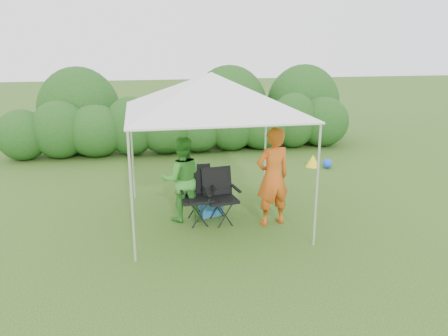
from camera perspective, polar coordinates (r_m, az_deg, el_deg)
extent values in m
plane|color=#3A5E1D|center=(8.23, -0.92, -7.89)|extent=(70.00, 70.00, 0.00)
ellipsoid|color=#214F19|center=(14.05, -24.87, 3.92)|extent=(1.50, 1.28, 1.50)
cylinder|color=#382616|center=(14.17, -24.59, 1.56)|extent=(0.12, 0.12, 0.30)
ellipsoid|color=#214F19|center=(13.82, -20.73, 4.67)|extent=(1.65, 1.40, 1.73)
cylinder|color=#382616|center=(13.97, -20.44, 1.81)|extent=(0.12, 0.12, 0.30)
ellipsoid|color=#214F19|center=(13.70, -16.40, 4.65)|extent=(1.80, 1.53, 1.57)
cylinder|color=#382616|center=(13.83, -16.19, 2.06)|extent=(0.12, 0.12, 0.30)
ellipsoid|color=#214F19|center=(13.62, -12.06, 5.37)|extent=(1.58, 1.34, 1.80)
cylinder|color=#382616|center=(13.78, -11.88, 2.30)|extent=(0.12, 0.12, 0.30)
ellipsoid|color=#214F19|center=(13.66, -7.66, 5.28)|extent=(1.73, 1.47, 1.65)
cylinder|color=#382616|center=(13.80, -7.56, 2.53)|extent=(0.12, 0.12, 0.30)
ellipsoid|color=#214F19|center=(13.77, -3.31, 5.17)|extent=(1.50, 1.28, 1.50)
cylinder|color=#382616|center=(13.90, -3.27, 2.74)|extent=(0.12, 0.12, 0.30)
ellipsoid|color=#214F19|center=(13.93, 0.94, 5.79)|extent=(1.65, 1.40, 1.73)
cylinder|color=#382616|center=(14.08, 0.93, 2.94)|extent=(0.12, 0.12, 0.30)
ellipsoid|color=#214F19|center=(14.20, 5.07, 5.62)|extent=(1.80, 1.53, 1.57)
cylinder|color=#382616|center=(14.33, 5.01, 3.11)|extent=(0.12, 0.12, 0.30)
ellipsoid|color=#214F19|center=(14.50, 9.06, 6.15)|extent=(1.57, 1.34, 1.80)
cylinder|color=#382616|center=(14.65, 8.93, 3.26)|extent=(0.12, 0.12, 0.30)
ellipsoid|color=#214F19|center=(14.91, 12.82, 5.92)|extent=(1.72, 1.47, 1.65)
cylinder|color=#382616|center=(15.03, 12.66, 3.39)|extent=(0.12, 0.12, 0.30)
cylinder|color=silver|center=(6.80, -11.97, -3.97)|extent=(0.04, 0.04, 2.10)
cylinder|color=silver|center=(7.37, 12.05, -2.41)|extent=(0.04, 0.04, 2.10)
cylinder|color=silver|center=(9.68, -11.89, 2.02)|extent=(0.04, 0.04, 2.10)
cylinder|color=silver|center=(10.08, 5.41, 2.85)|extent=(0.04, 0.04, 2.10)
cube|color=white|center=(8.11, -1.63, 7.37)|extent=(3.10, 3.10, 0.03)
pyramid|color=white|center=(8.06, -1.65, 9.93)|extent=(3.10, 3.10, 0.70)
cube|color=black|center=(8.33, -0.36, -4.16)|extent=(0.64, 0.60, 0.05)
cube|color=black|center=(8.45, -0.90, -1.68)|extent=(0.59, 0.24, 0.54)
cube|color=black|center=(8.18, -2.33, -3.10)|extent=(0.12, 0.48, 0.03)
cube|color=black|center=(8.36, 1.55, -2.66)|extent=(0.12, 0.48, 0.03)
cylinder|color=black|center=(8.13, -1.42, -6.43)|extent=(0.03, 0.03, 0.46)
cylinder|color=black|center=(8.28, 1.77, -6.01)|extent=(0.03, 0.03, 0.46)
cylinder|color=black|center=(8.56, -2.42, -5.27)|extent=(0.03, 0.03, 0.46)
cylinder|color=black|center=(8.70, 0.62, -4.89)|extent=(0.03, 0.03, 0.46)
cube|color=black|center=(8.33, -3.47, -4.05)|extent=(0.61, 0.56, 0.06)
cube|color=black|center=(8.46, -3.78, -1.44)|extent=(0.60, 0.18, 0.57)
cube|color=black|center=(8.22, -5.63, -2.85)|extent=(0.07, 0.50, 0.03)
cube|color=black|center=(8.31, -1.39, -2.56)|extent=(0.07, 0.50, 0.03)
cylinder|color=black|center=(8.15, -4.92, -6.35)|extent=(0.03, 0.03, 0.48)
cylinder|color=black|center=(8.22, -1.42, -6.08)|extent=(0.03, 0.03, 0.48)
cylinder|color=black|center=(8.61, -5.37, -5.10)|extent=(0.03, 0.03, 0.48)
cylinder|color=black|center=(8.68, -2.07, -4.86)|extent=(0.03, 0.03, 0.48)
imported|color=#C95116|center=(8.16, 6.38, -1.16)|extent=(0.76, 0.59, 1.87)
imported|color=#3B912F|center=(8.38, -5.52, -1.48)|extent=(0.81, 0.63, 1.65)
cube|color=#2467A7|center=(8.79, -1.90, -4.99)|extent=(0.53, 0.44, 0.37)
cube|color=silver|center=(8.72, -1.91, -3.77)|extent=(0.56, 0.47, 0.03)
cylinder|color=#592D0C|center=(8.65, -1.48, -3.09)|extent=(0.05, 0.05, 0.20)
cone|color=yellow|center=(12.43, 11.53, 0.92)|extent=(0.40, 0.40, 0.33)
sphere|color=blue|center=(12.37, 13.33, 0.58)|extent=(0.27, 0.27, 0.27)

